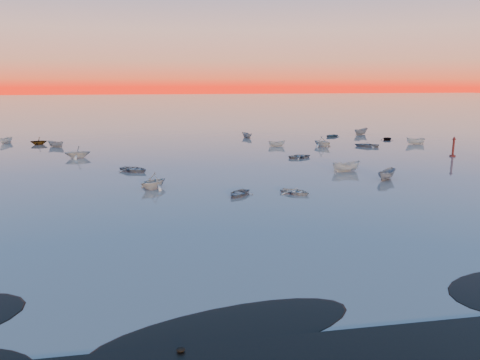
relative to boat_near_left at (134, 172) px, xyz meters
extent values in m
plane|color=slate|center=(12.42, 57.21, 0.00)|extent=(600.00, 600.00, 0.00)
imported|color=gray|center=(0.00, 0.00, 0.00)|extent=(4.09, 4.56, 1.09)
imported|color=gray|center=(32.65, -11.27, 0.00)|extent=(3.75, 4.06, 1.35)
cylinder|color=#4F1410|center=(52.60, 4.16, 0.06)|extent=(0.99, 0.99, 0.33)
cylinder|color=#4F1410|center=(52.60, 4.16, 1.44)|extent=(0.35, 0.35, 2.87)
cone|color=#4F1410|center=(52.60, 4.16, 3.15)|extent=(0.66, 0.66, 0.55)
camera|label=1|loc=(3.47, -66.59, 12.76)|focal=35.00mm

